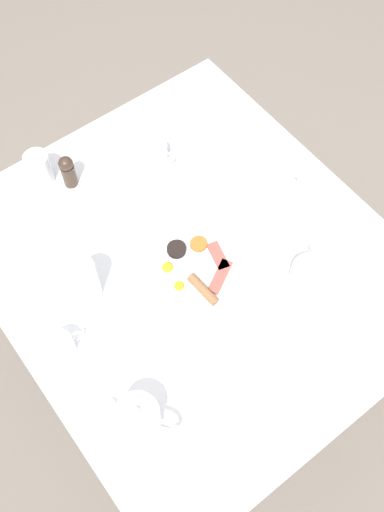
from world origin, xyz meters
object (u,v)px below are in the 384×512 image
(creamer_jug, at_px, (62,346))
(knife_by_plate, at_px, (80,231))
(teapot_far, at_px, (139,419))
(teacup_with_saucer_left, at_px, (283,171))
(breakfast_plate, at_px, (194,269))
(water_glass_short, at_px, (39,169))
(water_glass_tall, at_px, (85,281))
(teapot_near, at_px, (309,278))
(salt_grinder, at_px, (68,171))
(napkin_folded, at_px, (7,216))
(fork_by_plate, at_px, (219,127))
(teacup_with_saucer_right, at_px, (154,154))

(creamer_jug, relative_size, knife_by_plate, 0.41)
(teapot_far, height_order, teacup_with_saucer_left, teapot_far)
(breakfast_plate, height_order, teacup_with_saucer_left, teacup_with_saucer_left)
(water_glass_short, bearing_deg, breakfast_plate, -71.57)
(breakfast_plate, bearing_deg, creamer_jug, 177.73)
(teapot_far, relative_size, water_glass_tall, 1.13)
(teapot_near, bearing_deg, teacup_with_saucer_left, -164.93)
(teapot_far, height_order, creamer_jug, teapot_far)
(water_glass_tall, height_order, salt_grinder, water_glass_tall)
(teacup_with_saucer_left, relative_size, salt_grinder, 1.42)
(salt_grinder, distance_m, knife_by_plate, 0.18)
(creamer_jug, distance_m, knife_by_plate, 0.35)
(water_glass_tall, distance_m, water_glass_short, 0.40)
(teapot_far, bearing_deg, teacup_with_saucer_left, -103.04)
(salt_grinder, distance_m, napkin_folded, 0.21)
(breakfast_plate, bearing_deg, teacup_with_saucer_left, 13.20)
(fork_by_plate, bearing_deg, teacup_with_saucer_left, -83.60)
(teapot_far, height_order, salt_grinder, teapot_far)
(salt_grinder, relative_size, napkin_folded, 0.74)
(breakfast_plate, distance_m, creamer_jug, 0.39)
(water_glass_short, bearing_deg, water_glass_tall, -103.01)
(teapot_near, xyz_separation_m, teacup_with_saucer_right, (-0.07, 0.58, -0.02))
(salt_grinder, bearing_deg, breakfast_plate, -76.36)
(teacup_with_saucer_right, relative_size, salt_grinder, 1.42)
(water_glass_tall, xyz_separation_m, water_glass_short, (0.09, 0.39, -0.02))
(knife_by_plate, bearing_deg, teapot_near, -53.17)
(teacup_with_saucer_right, xyz_separation_m, water_glass_tall, (-0.39, -0.25, 0.04))
(creamer_jug, height_order, fork_by_plate, creamer_jug)
(teacup_with_saucer_right, height_order, creamer_jug, same)
(teacup_with_saucer_left, relative_size, napkin_folded, 1.05)
(teapot_far, distance_m, fork_by_plate, 0.93)
(teapot_near, distance_m, fork_by_plate, 0.59)
(breakfast_plate, height_order, water_glass_short, water_glass_short)
(teacup_with_saucer_left, xyz_separation_m, napkin_folded, (-0.70, 0.36, -0.02))
(teacup_with_saucer_left, bearing_deg, creamer_jug, -174.41)
(teacup_with_saucer_right, bearing_deg, teapot_near, -82.90)
(fork_by_plate, bearing_deg, teapot_far, -139.85)
(teapot_near, bearing_deg, water_glass_short, -106.18)
(salt_grinder, height_order, fork_by_plate, salt_grinder)
(creamer_jug, xyz_separation_m, knife_by_plate, (0.22, 0.27, -0.03))
(teacup_with_saucer_left, height_order, knife_by_plate, teacup_with_saucer_left)
(teapot_far, distance_m, knife_by_plate, 0.56)
(knife_by_plate, bearing_deg, breakfast_plate, -58.86)
(teacup_with_saucer_left, height_order, water_glass_short, water_glass_short)
(fork_by_plate, bearing_deg, knife_by_plate, -173.58)
(teacup_with_saucer_left, relative_size, knife_by_plate, 0.73)
(teapot_near, height_order, teacup_with_saucer_left, teapot_near)
(breakfast_plate, bearing_deg, napkin_folded, 124.49)
(salt_grinder, bearing_deg, knife_by_plate, -113.66)
(water_glass_short, height_order, napkin_folded, water_glass_short)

